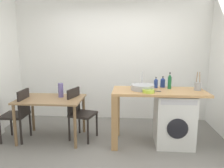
# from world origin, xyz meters

# --- Properties ---
(ground_plane) EXTENTS (5.46, 5.46, 0.00)m
(ground_plane) POSITION_xyz_m (0.00, 0.00, 0.00)
(ground_plane) COLOR slate
(wall_back) EXTENTS (4.60, 0.10, 2.70)m
(wall_back) POSITION_xyz_m (0.00, 1.75, 1.35)
(wall_back) COLOR white
(wall_back) RESTS_ON ground_plane
(dining_table) EXTENTS (1.10, 0.76, 0.74)m
(dining_table) POSITION_xyz_m (-0.95, 0.50, 0.64)
(dining_table) COLOR olive
(dining_table) RESTS_ON ground_plane
(chair_person_seat) EXTENTS (0.41, 0.41, 0.90)m
(chair_person_seat) POSITION_xyz_m (-1.49, 0.40, 0.51)
(chair_person_seat) COLOR black
(chair_person_seat) RESTS_ON ground_plane
(chair_opposite) EXTENTS (0.49, 0.49, 0.90)m
(chair_opposite) POSITION_xyz_m (-0.47, 0.57, 0.51)
(chair_opposite) COLOR black
(chair_opposite) RESTS_ON ground_plane
(kitchen_counter) EXTENTS (1.50, 0.68, 0.92)m
(kitchen_counter) POSITION_xyz_m (0.67, 0.47, 0.76)
(kitchen_counter) COLOR tan
(kitchen_counter) RESTS_ON ground_plane
(washing_machine) EXTENTS (0.60, 0.61, 0.86)m
(washing_machine) POSITION_xyz_m (1.15, 0.46, 0.43)
(washing_machine) COLOR silver
(washing_machine) RESTS_ON ground_plane
(sink_basin) EXTENTS (0.38, 0.38, 0.09)m
(sink_basin) POSITION_xyz_m (0.62, 0.47, 0.97)
(sink_basin) COLOR #9EA0A5
(sink_basin) RESTS_ON kitchen_counter
(tap) EXTENTS (0.02, 0.02, 0.28)m
(tap) POSITION_xyz_m (0.62, 0.65, 1.06)
(tap) COLOR #B2B2B7
(tap) RESTS_ON kitchen_counter
(bottle_tall_green) EXTENTS (0.07, 0.07, 0.19)m
(bottle_tall_green) POSITION_xyz_m (0.86, 0.67, 1.00)
(bottle_tall_green) COLOR navy
(bottle_tall_green) RESTS_ON kitchen_counter
(bottle_squat_brown) EXTENTS (0.08, 0.08, 0.19)m
(bottle_squat_brown) POSITION_xyz_m (0.99, 0.73, 1.01)
(bottle_squat_brown) COLOR navy
(bottle_squat_brown) RESTS_ON kitchen_counter
(bottle_clear_small) EXTENTS (0.06, 0.06, 0.28)m
(bottle_clear_small) POSITION_xyz_m (1.08, 0.60, 1.05)
(bottle_clear_small) COLOR #19592D
(bottle_clear_small) RESTS_ON kitchen_counter
(mixing_bowl) EXTENTS (0.19, 0.19, 0.05)m
(mixing_bowl) POSITION_xyz_m (0.70, 0.27, 0.95)
(mixing_bowl) COLOR #A8C63D
(mixing_bowl) RESTS_ON kitchen_counter
(utensil_crock) EXTENTS (0.11, 0.11, 0.30)m
(utensil_crock) POSITION_xyz_m (1.51, 0.52, 0.99)
(utensil_crock) COLOR gray
(utensil_crock) RESTS_ON kitchen_counter
(vase) EXTENTS (0.09, 0.09, 0.25)m
(vase) POSITION_xyz_m (-0.80, 0.60, 0.87)
(vase) COLOR slate
(vase) RESTS_ON dining_table
(scissors) EXTENTS (0.15, 0.06, 0.01)m
(scissors) POSITION_xyz_m (0.83, 0.37, 0.92)
(scissors) COLOR #B2B2B7
(scissors) RESTS_ON kitchen_counter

